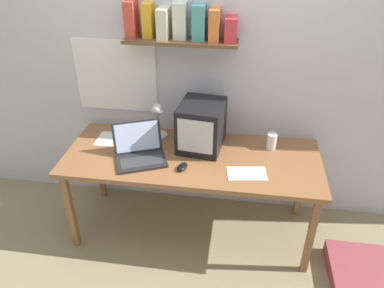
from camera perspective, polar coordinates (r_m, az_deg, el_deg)
The scene contains 11 objects.
ground_plane at distance 3.15m, azimuth 0.00°, elevation -12.62°, with size 12.00×12.00×0.00m, color gray.
back_wall at distance 2.82m, azimuth 1.18°, elevation 13.21°, with size 5.60×0.24×2.60m.
corner_desk at distance 2.73m, azimuth 0.00°, elevation -2.75°, with size 1.84×0.73×0.71m.
crt_monitor at distance 2.72m, azimuth 1.43°, elevation 2.79°, with size 0.35×0.39×0.35m.
laptop at distance 2.68m, azimuth -7.99°, elevation -0.95°, with size 0.44×0.42×0.23m.
desk_lamp at distance 2.84m, azimuth -5.26°, elevation 3.95°, with size 0.14×0.16×0.30m.
juice_glass at distance 2.82m, azimuth 12.02°, elevation 0.32°, with size 0.07×0.07×0.12m.
computer_mouse at distance 2.56m, azimuth -1.49°, elevation -3.50°, with size 0.09×0.12×0.03m.
printed_handout at distance 2.55m, azimuth 8.35°, elevation -4.47°, with size 0.28×0.19×0.00m.
loose_paper_near_laptop at distance 2.95m, azimuth -11.48°, elevation 0.66°, with size 0.30×0.22×0.00m.
floor_cushion at distance 3.03m, azimuth 24.55°, elevation -17.29°, with size 0.46×0.46×0.10m.
Camera 1 is at (0.33, -2.23, 2.20)m, focal length 35.00 mm.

